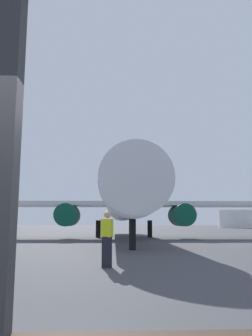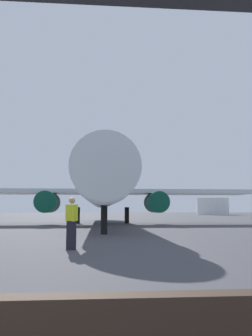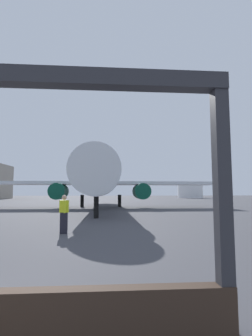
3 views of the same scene
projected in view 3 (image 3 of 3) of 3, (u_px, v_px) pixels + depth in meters
The scene contains 4 objects.
ground_plane at pixel (92, 204), 42.80m from camera, with size 220.00×220.00×0.00m, color #424247.
airplane at pixel (101, 181), 30.40m from camera, with size 28.28×30.84×10.04m.
ground_crew_worker at pixel (64, 213), 11.59m from camera, with size 0.40×0.55×1.74m.
fuel_storage_tank at pixel (190, 192), 86.33m from camera, with size 8.31×8.31×4.28m, color white.
Camera 3 is at (2.58, -3.48, 1.86)m, focal length 27.22 mm.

